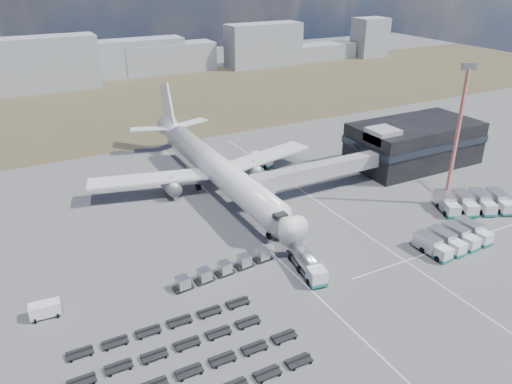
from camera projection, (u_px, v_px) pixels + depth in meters
name	position (u px, v px, depth m)	size (l,w,h in m)	color
ground	(296.00, 263.00, 80.76)	(420.00, 420.00, 0.00)	#565659
grass_strip	(123.00, 105.00, 168.80)	(420.00, 90.00, 0.01)	#4B432D
lane_markings	(334.00, 240.00, 87.32)	(47.12, 110.00, 0.01)	silver
terminal	(414.00, 143.00, 118.07)	(30.40, 16.40, 11.00)	black
jet_bridge	(309.00, 173.00, 101.75)	(30.30, 3.80, 7.05)	#939399
airliner	(214.00, 166.00, 104.44)	(51.59, 64.53, 17.62)	white
skyline	(24.00, 66.00, 185.62)	(305.41, 26.31, 23.70)	#91959E
fuel_tanker	(306.00, 261.00, 77.97)	(4.31, 10.84, 3.41)	white
pushback_tug	(284.00, 233.00, 87.90)	(3.26, 1.83, 1.47)	white
utility_van	(45.00, 310.00, 68.06)	(4.09, 1.85, 2.20)	white
catering_truck	(261.00, 160.00, 118.49)	(3.98, 6.18, 2.63)	white
service_trucks_near	(453.00, 238.00, 84.82)	(12.58, 7.20, 2.75)	white
service_trucks_far	(474.00, 202.00, 97.21)	(15.09, 11.93, 2.95)	white
uld_row	(225.00, 268.00, 77.33)	(17.32, 3.47, 1.89)	black
baggage_dollies	(178.00, 362.00, 60.19)	(30.43, 15.33, 0.78)	black
floodlight_mast	(457.00, 138.00, 94.29)	(2.63, 2.16, 27.97)	red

